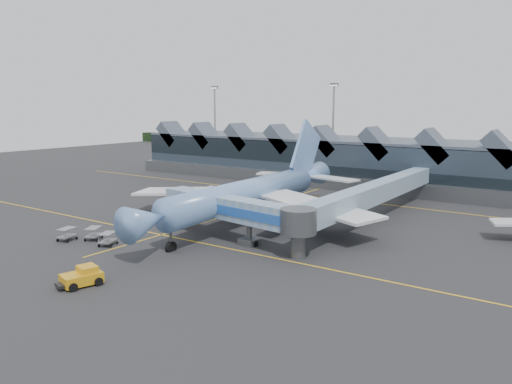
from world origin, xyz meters
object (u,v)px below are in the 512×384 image
Objects in this scene: main_airliner at (251,193)px; pushback_tug at (82,277)px; jet_bridge at (243,212)px; fuel_truck at (206,196)px.

pushback_tug is at bearing -89.03° from main_airliner.
pushback_tug is at bearing -93.66° from jet_bridge.
fuel_truck reaches higher than pushback_tug.
jet_bridge is at bearing -61.76° from main_airliner.
jet_bridge is at bearing -61.29° from fuel_truck.
main_airliner is 11.09m from jet_bridge.
main_airliner is at bearing 127.99° from jet_bridge.
pushback_tug is (-4.02, -20.05, -3.15)m from jet_bridge.
fuel_truck is at bearing 154.81° from main_airliner.
jet_bridge is 5.38× the size of pushback_tug.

